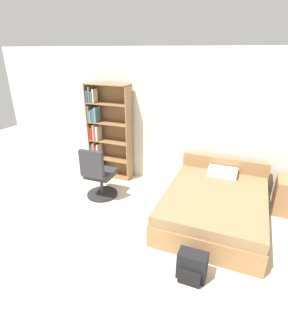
{
  "coord_description": "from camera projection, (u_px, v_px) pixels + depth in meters",
  "views": [
    {
      "loc": [
        0.96,
        -1.56,
        2.54
      ],
      "look_at": [
        -0.52,
        1.98,
        0.8
      ],
      "focal_mm": 28.0,
      "sensor_mm": 36.0,
      "label": 1
    }
  ],
  "objects": [
    {
      "name": "wall_back",
      "position": [
        195.0,
        123.0,
        4.87
      ],
      "size": [
        9.0,
        0.06,
        2.6
      ],
      "color": "silver",
      "rests_on": "ground_plane"
    },
    {
      "name": "ground_plane",
      "position": [
        117.0,
        320.0,
        2.7
      ],
      "size": [
        14.0,
        14.0,
        0.0
      ],
      "primitive_type": "plane",
      "color": "beige"
    },
    {
      "name": "backpack_black",
      "position": [
        192.0,
        267.0,
        3.13
      ],
      "size": [
        0.35,
        0.26,
        0.36
      ],
      "color": "black",
      "rests_on": "ground_plane"
    },
    {
      "name": "bookshelf",
      "position": [
        105.0,
        133.0,
        5.47
      ],
      "size": [
        0.92,
        0.29,
        1.94
      ],
      "color": "olive",
      "rests_on": "ground_plane"
    },
    {
      "name": "office_chair",
      "position": [
        99.0,
        176.0,
        4.76
      ],
      "size": [
        0.58,
        0.62,
        1.0
      ],
      "color": "#232326",
      "rests_on": "ground_plane"
    },
    {
      "name": "bed",
      "position": [
        215.0,
        205.0,
        4.2
      ],
      "size": [
        1.53,
        1.95,
        0.75
      ],
      "color": "olive",
      "rests_on": "ground_plane"
    }
  ]
}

